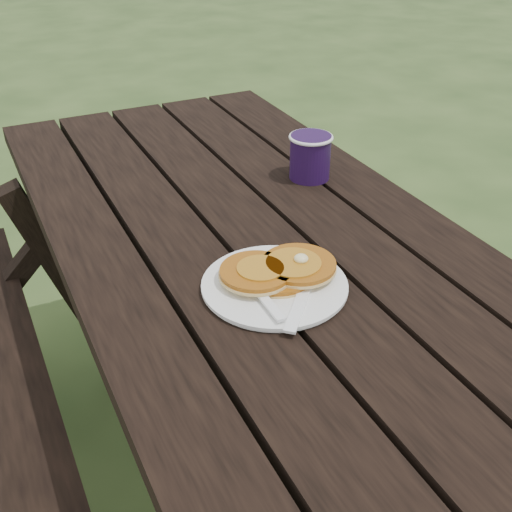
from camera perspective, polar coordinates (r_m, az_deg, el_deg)
name	(u,v)px	position (r m, az deg, el deg)	size (l,w,h in m)	color
ground	(271,508)	(1.71, 1.37, -21.52)	(60.00, 60.00, 0.00)	#2C431D
picnic_table	(273,401)	(1.43, 1.57, -12.72)	(1.36, 1.80, 0.75)	black
plate	(275,286)	(1.09, 1.66, -2.68)	(0.24, 0.24, 0.01)	white
pancake_stack	(279,270)	(1.10, 2.05, -1.25)	(0.20, 0.14, 0.04)	#A95D13
knife	(301,299)	(1.05, 4.06, -3.83)	(0.02, 0.18, 0.01)	white
fork	(267,301)	(1.03, 0.95, -4.06)	(0.03, 0.16, 0.01)	white
coffee_cup	(310,154)	(1.46, 4.84, 9.01)	(0.10, 0.10, 0.10)	#210C36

